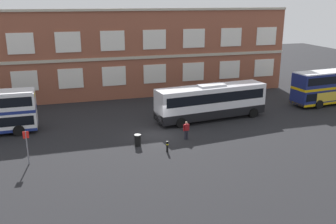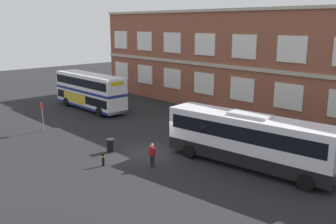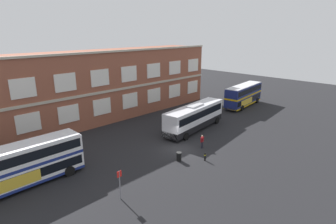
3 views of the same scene
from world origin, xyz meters
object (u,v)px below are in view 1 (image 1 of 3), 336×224
Objects in this scene: double_decker_middle at (334,86)px; safety_bollard_west at (167,146)px; bus_stand_flag at (27,144)px; touring_coach at (211,102)px; station_litter_bin at (138,140)px; waiting_passenger at (186,130)px.

double_decker_middle is 11.80× the size of safety_bollard_west.
bus_stand_flag is (-34.75, -8.38, -0.51)m from double_decker_middle.
touring_coach reaches higher than bus_stand_flag.
bus_stand_flag is at bearing 176.34° from safety_bollard_west.
double_decker_middle is 10.88× the size of station_litter_bin.
safety_bollard_west is at bearing -133.55° from touring_coach.
bus_stand_flag is at bearing -171.43° from station_litter_bin.
bus_stand_flag is (-13.48, -1.68, 0.70)m from waiting_passenger.
bus_stand_flag is at bearing -159.84° from touring_coach.
safety_bollard_west is (11.00, -0.70, -1.14)m from bus_stand_flag.
waiting_passenger is at bearing 4.19° from station_litter_bin.
touring_coach is at bearing 30.15° from station_litter_bin.
double_decker_middle is 35.75m from bus_stand_flag.
station_litter_bin is (-4.58, -0.34, -0.41)m from waiting_passenger.
bus_stand_flag is at bearing -172.91° from waiting_passenger.
safety_bollard_west is at bearing -44.33° from station_litter_bin.
double_decker_middle reaches higher than station_litter_bin.
touring_coach reaches higher than station_litter_bin.
waiting_passenger reaches higher than station_litter_bin.
bus_stand_flag reaches higher than waiting_passenger.
station_litter_bin is 1.08× the size of safety_bollard_west.
double_decker_middle is 4.15× the size of bus_stand_flag.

